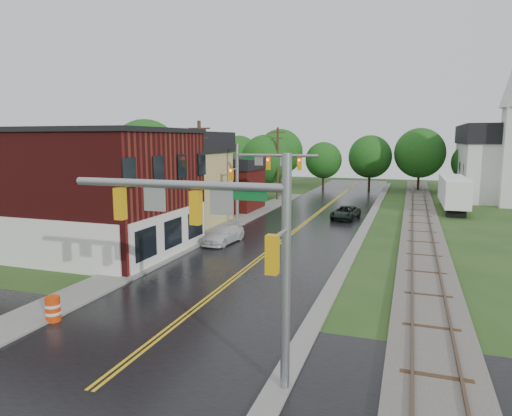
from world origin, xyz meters
The scene contains 22 objects.
ground centered at (0.00, 0.00, 0.00)m, with size 160.00×160.00×0.00m, color #26461B.
main_road centered at (0.00, 30.00, 0.00)m, with size 10.00×90.00×0.02m, color black.
cross_road centered at (0.00, 2.00, 0.00)m, with size 60.00×9.00×0.02m, color black.
curb_right centered at (5.40, 35.00, 0.00)m, with size 0.80×70.00×0.12m, color gray.
sidewalk_left centered at (-6.20, 25.00, 0.00)m, with size 2.40×50.00×0.12m, color gray.
brick_building centered at (-12.48, 15.00, 4.15)m, with size 14.30×10.30×8.30m.
yellow_house centered at (-11.00, 26.00, 3.20)m, with size 8.00×7.00×6.40m, color tan.
darkred_building centered at (-10.00, 35.00, 2.20)m, with size 7.00×6.00×4.40m, color #3F0F0C.
church centered at (20.00, 53.74, 5.83)m, with size 10.40×18.40×20.00m.
railroad centered at (10.00, 35.00, 0.11)m, with size 3.20×80.00×0.30m.
traffic_signal_near centered at (3.47, 2.00, 4.97)m, with size 7.34×0.30×7.20m.
traffic_signal_far centered at (-3.47, 27.00, 4.97)m, with size 7.34×0.43×7.20m.
utility_pole_b centered at (-6.80, 22.00, 4.72)m, with size 1.80×0.28×9.00m.
utility_pole_c centered at (-6.80, 44.00, 4.72)m, with size 1.80×0.28×9.00m.
tree_left_a centered at (-19.85, 21.90, 5.11)m, with size 6.80×6.80×8.67m.
tree_left_b centered at (-17.85, 31.90, 5.72)m, with size 7.60×7.60×9.69m.
tree_left_c centered at (-13.85, 39.90, 4.51)m, with size 6.00×6.00×7.65m.
tree_left_e centered at (-8.85, 45.90, 4.81)m, with size 6.40×6.40×8.16m.
suv_dark centered at (3.19, 32.78, 0.62)m, with size 2.06×4.47×1.24m, color black.
pickup_white centered at (-3.90, 19.75, 0.63)m, with size 1.76×4.33×1.26m, color silver.
semi_trailer centered at (13.31, 41.71, 2.14)m, with size 2.50×11.07×3.56m.
construction_barrel centered at (-5.00, 4.00, 0.54)m, with size 0.61×0.61×1.08m, color red.
Camera 1 is at (8.93, -10.52, 7.59)m, focal length 32.00 mm.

